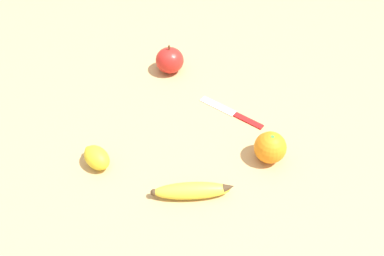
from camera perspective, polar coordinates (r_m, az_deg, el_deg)
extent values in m
plane|color=tan|center=(0.91, -5.75, -1.02)|extent=(3.00, 3.00, 0.00)
ellipsoid|color=yellow|center=(0.79, -0.03, -9.52)|extent=(0.14, 0.14, 0.04)
cone|color=#47331E|center=(0.79, 5.67, -8.97)|extent=(0.03, 0.03, 0.03)
sphere|color=#47331E|center=(0.79, -5.85, -9.73)|extent=(0.01, 0.01, 0.01)
sphere|color=orange|center=(0.85, 11.82, -2.92)|extent=(0.07, 0.07, 0.07)
cylinder|color=#3D8438|center=(0.83, 12.17, -1.37)|extent=(0.01, 0.01, 0.00)
ellipsoid|color=red|center=(1.08, -3.42, 10.28)|extent=(0.08, 0.08, 0.07)
cylinder|color=#4C3319|center=(1.06, -3.52, 12.12)|extent=(0.00, 0.00, 0.01)
ellipsoid|color=yellow|center=(0.86, -14.31, -4.40)|extent=(0.07, 0.05, 0.05)
sphere|color=yellow|center=(0.88, -15.50, -3.14)|extent=(0.01, 0.01, 0.01)
cube|color=silver|center=(0.98, 3.99, 3.40)|extent=(0.10, 0.03, 0.00)
cube|color=red|center=(0.95, 8.59, 1.19)|extent=(0.08, 0.03, 0.01)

